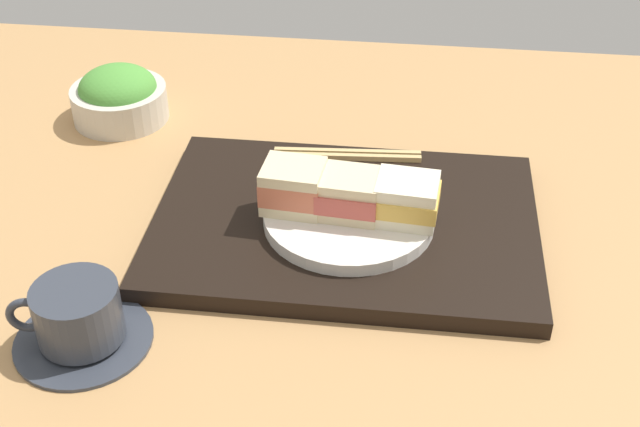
% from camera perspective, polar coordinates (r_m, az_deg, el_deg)
% --- Properties ---
extents(ground_plane, '(1.40, 1.00, 0.03)m').
position_cam_1_polar(ground_plane, '(0.99, 3.37, -1.41)').
color(ground_plane, tan).
extents(serving_tray, '(0.43, 0.30, 0.02)m').
position_cam_1_polar(serving_tray, '(0.96, 1.71, -0.70)').
color(serving_tray, black).
rests_on(serving_tray, ground_plane).
extents(sandwich_plate, '(0.19, 0.19, 0.01)m').
position_cam_1_polar(sandwich_plate, '(0.94, 1.95, -0.24)').
color(sandwich_plate, silver).
rests_on(sandwich_plate, serving_tray).
extents(sandwich_near, '(0.07, 0.07, 0.05)m').
position_cam_1_polar(sandwich_near, '(0.92, 5.84, 0.95)').
color(sandwich_near, '#EFE5C1').
rests_on(sandwich_near, sandwich_plate).
extents(sandwich_middle, '(0.07, 0.07, 0.05)m').
position_cam_1_polar(sandwich_middle, '(0.92, 1.99, 1.32)').
color(sandwich_middle, beige).
rests_on(sandwich_middle, sandwich_plate).
extents(sandwich_far, '(0.07, 0.06, 0.05)m').
position_cam_1_polar(sandwich_far, '(0.93, -1.80, 1.82)').
color(sandwich_far, beige).
rests_on(sandwich_far, sandwich_plate).
extents(salad_bowl, '(0.13, 0.13, 0.08)m').
position_cam_1_polar(salad_bowl, '(1.20, -13.35, 7.65)').
color(salad_bowl, beige).
rests_on(salad_bowl, ground_plane).
extents(chopsticks_pair, '(0.18, 0.03, 0.01)m').
position_cam_1_polar(chopsticks_pair, '(1.06, 1.85, 3.97)').
color(chopsticks_pair, tan).
rests_on(chopsticks_pair, serving_tray).
extents(coffee_cup, '(0.13, 0.13, 0.07)m').
position_cam_1_polar(coffee_cup, '(0.84, -15.93, -6.81)').
color(coffee_cup, '#333842').
rests_on(coffee_cup, ground_plane).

